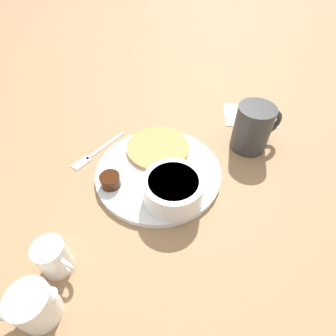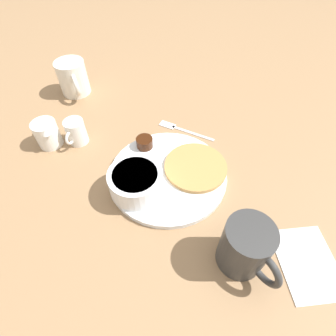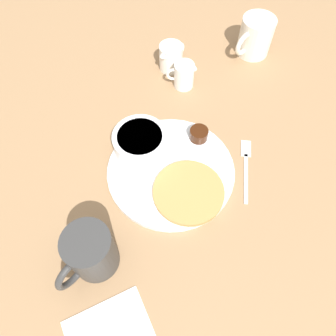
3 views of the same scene
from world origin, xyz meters
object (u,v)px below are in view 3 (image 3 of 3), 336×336
(coffee_mug, at_px, (90,253))
(fork, at_px, (246,163))
(second_mug, at_px, (255,37))
(plate, at_px, (171,171))
(creamer_pitcher_near, at_px, (184,75))
(creamer_pitcher_far, at_px, (171,57))
(bowl, at_px, (140,143))

(coffee_mug, height_order, fork, coffee_mug)
(second_mug, bearing_deg, plate, -152.39)
(creamer_pitcher_near, distance_m, creamer_pitcher_far, 0.06)
(bowl, xyz_separation_m, creamer_pitcher_far, (0.19, 0.18, -0.01))
(fork, bearing_deg, creamer_pitcher_near, 87.24)
(creamer_pitcher_far, bearing_deg, creamer_pitcher_near, -96.45)
(creamer_pitcher_near, bearing_deg, bowl, -147.16)
(coffee_mug, xyz_separation_m, creamer_pitcher_far, (0.36, 0.33, -0.02))
(coffee_mug, xyz_separation_m, fork, (0.34, 0.02, -0.05))
(plate, distance_m, bowl, 0.08)
(coffee_mug, distance_m, creamer_pitcher_near, 0.44)
(creamer_pitcher_far, relative_size, fork, 0.65)
(coffee_mug, relative_size, creamer_pitcher_far, 1.37)
(coffee_mug, bearing_deg, creamer_pitcher_far, 42.34)
(bowl, height_order, fork, bowl)
(coffee_mug, bearing_deg, bowl, 40.39)
(plate, relative_size, second_mug, 2.24)
(bowl, relative_size, creamer_pitcher_near, 1.69)
(plate, distance_m, coffee_mug, 0.22)
(bowl, distance_m, creamer_pitcher_near, 0.21)
(plate, distance_m, fork, 0.15)
(plate, bearing_deg, coffee_mug, -158.41)
(fork, bearing_deg, second_mug, 48.75)
(creamer_pitcher_near, bearing_deg, plate, -129.43)
(plate, xyz_separation_m, creamer_pitcher_far, (0.16, 0.25, 0.03))
(bowl, height_order, second_mug, second_mug)
(bowl, bearing_deg, plate, -69.05)
(creamer_pitcher_near, distance_m, fork, 0.25)
(bowl, xyz_separation_m, creamer_pitcher_near, (0.18, 0.11, -0.01))
(coffee_mug, bearing_deg, plate, 21.59)
(plate, height_order, bowl, bowl)
(plate, xyz_separation_m, fork, (0.14, -0.06, -0.00))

